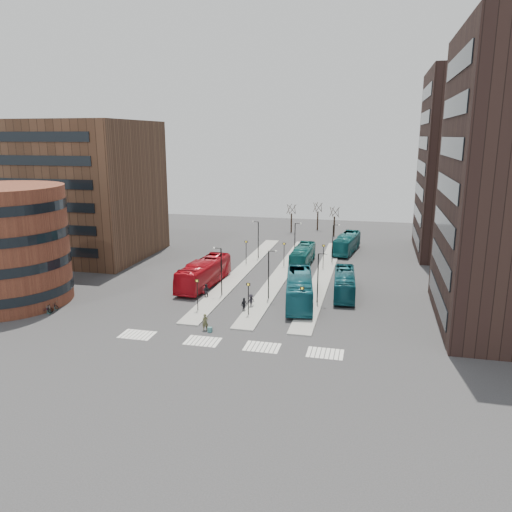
% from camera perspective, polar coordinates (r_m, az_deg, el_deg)
% --- Properties ---
extents(ground, '(160.00, 160.00, 0.00)m').
position_cam_1_polar(ground, '(46.19, -6.62, -11.66)').
color(ground, '#2C2C2E').
rests_on(ground, ground).
extents(island_left, '(2.50, 45.00, 0.15)m').
position_cam_1_polar(island_left, '(74.24, -1.61, -1.70)').
color(island_left, gray).
rests_on(island_left, ground).
extents(island_mid, '(2.50, 45.00, 0.15)m').
position_cam_1_polar(island_mid, '(72.96, 2.95, -1.98)').
color(island_mid, gray).
rests_on(island_mid, ground).
extents(island_right, '(2.50, 45.00, 0.15)m').
position_cam_1_polar(island_right, '(72.15, 7.64, -2.27)').
color(island_right, gray).
rests_on(island_right, ground).
extents(suitcase, '(0.44, 0.36, 0.52)m').
position_cam_1_polar(suitcase, '(51.92, -5.28, -8.39)').
color(suitcase, '#1E1C9A').
rests_on(suitcase, ground).
extents(red_bus, '(3.89, 12.83, 3.52)m').
position_cam_1_polar(red_bus, '(67.08, -5.96, -1.94)').
color(red_bus, '#B00D18').
rests_on(red_bus, ground).
extents(teal_bus_a, '(4.89, 13.03, 3.54)m').
position_cam_1_polar(teal_bus_a, '(60.11, 4.96, -3.75)').
color(teal_bus_a, '#145664').
rests_on(teal_bus_a, ground).
extents(teal_bus_b, '(2.70, 10.78, 2.99)m').
position_cam_1_polar(teal_bus_b, '(77.83, 5.36, 0.05)').
color(teal_bus_b, '#13605F').
rests_on(teal_bus_b, ground).
extents(teal_bus_c, '(3.21, 10.83, 2.98)m').
position_cam_1_polar(teal_bus_c, '(63.97, 10.07, -3.11)').
color(teal_bus_c, '#124E5A').
rests_on(teal_bus_c, ground).
extents(teal_bus_d, '(4.27, 11.71, 3.19)m').
position_cam_1_polar(teal_bus_d, '(87.45, 10.34, 1.46)').
color(teal_bus_d, '#146268').
rests_on(teal_bus_d, ground).
extents(traveller, '(0.76, 0.64, 1.78)m').
position_cam_1_polar(traveller, '(52.15, -5.82, -7.55)').
color(traveller, '#47462A').
rests_on(traveller, ground).
extents(commuter_a, '(0.90, 0.73, 1.75)m').
position_cam_1_polar(commuter_a, '(62.47, -5.74, -3.96)').
color(commuter_a, black).
rests_on(commuter_a, ground).
extents(commuter_b, '(0.76, 1.06, 1.67)m').
position_cam_1_polar(commuter_b, '(57.28, -1.40, -5.58)').
color(commuter_b, black).
rests_on(commuter_b, ground).
extents(commuter_c, '(1.11, 1.19, 1.61)m').
position_cam_1_polar(commuter_c, '(58.69, -0.59, -5.13)').
color(commuter_c, black).
rests_on(commuter_c, ground).
extents(bicycle_near, '(1.80, 0.71, 0.93)m').
position_cam_1_polar(bicycle_near, '(61.54, -23.03, -5.69)').
color(bicycle_near, gray).
rests_on(bicycle_near, ground).
extents(bicycle_mid, '(1.74, 0.77, 1.01)m').
position_cam_1_polar(bicycle_mid, '(61.75, -22.87, -5.57)').
color(bicycle_mid, gray).
rests_on(bicycle_mid, ground).
extents(bicycle_far, '(1.92, 0.92, 0.97)m').
position_cam_1_polar(bicycle_far, '(62.60, -22.28, -5.28)').
color(bicycle_far, gray).
rests_on(bicycle_far, ground).
extents(crosswalk_stripes, '(22.35, 2.40, 0.01)m').
position_cam_1_polar(crosswalk_stripes, '(49.13, -3.05, -9.98)').
color(crosswalk_stripes, silver).
rests_on(crosswalk_stripes, ground).
extents(round_building, '(15.16, 15.16, 14.00)m').
position_cam_1_polar(round_building, '(66.34, -26.98, 1.10)').
color(round_building, brown).
rests_on(round_building, ground).
extents(office_block, '(25.00, 20.12, 22.00)m').
position_cam_1_polar(office_block, '(88.30, -20.25, 7.14)').
color(office_block, '#4F3524').
rests_on(office_block, ground).
extents(tower_far, '(20.12, 20.00, 30.00)m').
position_cam_1_polar(tower_far, '(90.88, 24.77, 9.44)').
color(tower_far, black).
rests_on(tower_far, ground).
extents(sign_poles, '(12.45, 22.12, 3.65)m').
position_cam_1_polar(sign_poles, '(65.79, 1.50, -1.60)').
color(sign_poles, black).
rests_on(sign_poles, ground).
extents(lamp_posts, '(14.04, 20.24, 6.12)m').
position_cam_1_polar(lamp_posts, '(70.07, 3.19, 0.32)').
color(lamp_posts, black).
rests_on(lamp_posts, ground).
extents(bare_trees, '(10.97, 8.14, 5.90)m').
position_cam_1_polar(bare_trees, '(103.89, 6.67, 4.12)').
color(bare_trees, black).
rests_on(bare_trees, ground).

